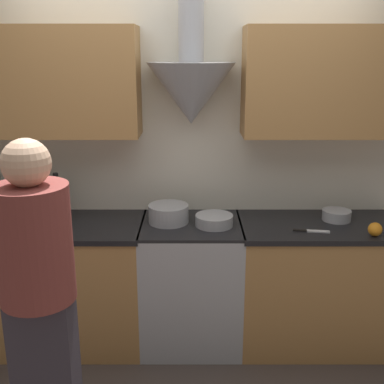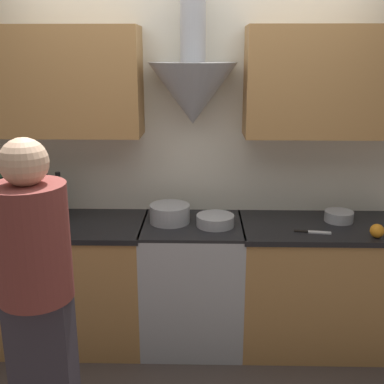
% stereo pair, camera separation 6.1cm
% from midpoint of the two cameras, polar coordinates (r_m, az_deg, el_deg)
% --- Properties ---
extents(ground_plane, '(12.00, 12.00, 0.00)m').
position_cam_midpoint_polar(ground_plane, '(3.34, 0.45, -20.27)').
color(ground_plane, '#423833').
extents(wall_back, '(8.40, 0.58, 2.60)m').
position_cam_midpoint_polar(wall_back, '(3.34, -0.33, 7.40)').
color(wall_back, silver).
rests_on(wall_back, ground_plane).
extents(counter_left, '(1.43, 0.62, 0.88)m').
position_cam_midpoint_polar(counter_left, '(3.57, -16.65, -10.13)').
color(counter_left, '#B27F47').
rests_on(counter_left, ground_plane).
extents(counter_right, '(1.10, 0.62, 0.88)m').
position_cam_midpoint_polar(counter_right, '(3.51, 15.28, -10.52)').
color(counter_right, '#B27F47').
rests_on(counter_right, ground_plane).
extents(stove_range, '(0.68, 0.60, 0.88)m').
position_cam_midpoint_polar(stove_range, '(3.40, 0.56, -10.69)').
color(stove_range, '#A8AAAF').
rests_on(stove_range, ground_plane).
extents(wine_bottle_4, '(0.07, 0.07, 0.33)m').
position_cam_midpoint_polar(wine_bottle_4, '(3.49, -20.95, -1.13)').
color(wine_bottle_4, black).
rests_on(wine_bottle_4, counter_left).
extents(wine_bottle_5, '(0.07, 0.07, 0.33)m').
position_cam_midpoint_polar(wine_bottle_5, '(3.46, -19.43, -1.15)').
color(wine_bottle_5, black).
rests_on(wine_bottle_5, counter_left).
extents(wine_bottle_6, '(0.07, 0.07, 0.34)m').
position_cam_midpoint_polar(wine_bottle_6, '(3.41, -17.86, -0.97)').
color(wine_bottle_6, black).
rests_on(wine_bottle_6, counter_left).
extents(wine_bottle_7, '(0.07, 0.07, 0.33)m').
position_cam_midpoint_polar(wine_bottle_7, '(3.37, -16.24, -1.12)').
color(wine_bottle_7, black).
rests_on(wine_bottle_7, counter_left).
extents(wine_bottle_8, '(0.08, 0.08, 0.34)m').
position_cam_midpoint_polar(wine_bottle_8, '(3.36, -14.90, -0.98)').
color(wine_bottle_8, black).
rests_on(wine_bottle_8, counter_left).
extents(stock_pot, '(0.27, 0.27, 0.12)m').
position_cam_midpoint_polar(stock_pot, '(3.24, -2.11, -2.57)').
color(stock_pot, '#A8AAAF').
rests_on(stock_pot, stove_range).
extents(mixing_bowl, '(0.25, 0.25, 0.07)m').
position_cam_midpoint_polar(mixing_bowl, '(3.18, 3.32, -3.39)').
color(mixing_bowl, '#A8AAAF').
rests_on(mixing_bowl, stove_range).
extents(orange_fruit, '(0.09, 0.09, 0.09)m').
position_cam_midpoint_polar(orange_fruit, '(3.20, 21.59, -4.30)').
color(orange_fruit, orange).
rests_on(orange_fruit, counter_right).
extents(saucepan, '(0.19, 0.19, 0.07)m').
position_cam_midpoint_polar(saucepan, '(3.42, 17.50, -2.76)').
color(saucepan, '#A8AAAF').
rests_on(saucepan, counter_right).
extents(chefs_knife, '(0.23, 0.06, 0.01)m').
position_cam_midpoint_polar(chefs_knife, '(3.17, 14.67, -4.61)').
color(chefs_knife, silver).
rests_on(chefs_knife, counter_right).
extents(person_foreground_left, '(0.35, 0.35, 1.64)m').
position_cam_midpoint_polar(person_foreground_left, '(2.41, -17.21, -11.23)').
color(person_foreground_left, '#38333D').
rests_on(person_foreground_left, ground_plane).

